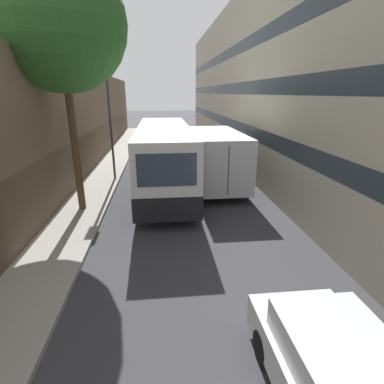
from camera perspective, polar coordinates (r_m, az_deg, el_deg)
name	(u,v)px	position (r m, az deg, el deg)	size (l,w,h in m)	color
ground_plane	(186,208)	(12.91, -1.09, -3.04)	(150.00, 150.00, 0.00)	#38383D
sidewalk_left	(83,210)	(13.26, -20.13, -3.29)	(1.94, 60.00, 0.15)	#9E998E
building_left_shopfront	(18,146)	(13.27, -30.20, 7.55)	(2.40, 60.00, 6.13)	brown
building_right_apartment	(315,78)	(13.47, 22.35, 19.45)	(2.40, 60.00, 10.59)	#A89E89
car_hatchback	(343,383)	(5.61, 26.80, -29.73)	(1.76, 3.86, 1.38)	silver
bus	(164,157)	(14.92, -5.28, 6.59)	(2.46, 10.05, 3.20)	silver
box_truck	(212,154)	(16.30, 3.90, 7.20)	(2.40, 8.14, 2.86)	silver
street_lamp	(108,94)	(16.77, -15.70, 17.47)	(0.36, 0.80, 6.41)	#38383D
street_tree_left	(60,25)	(12.69, -23.84, 27.16)	(4.63, 4.63, 9.14)	#4C3823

